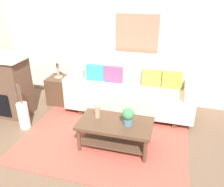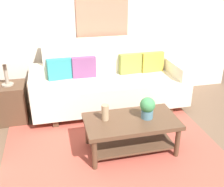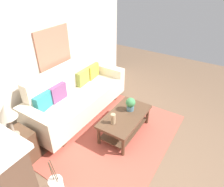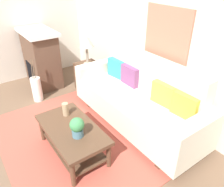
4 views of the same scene
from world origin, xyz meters
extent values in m
plane|color=brown|center=(0.00, 0.00, 0.00)|extent=(9.19, 9.19, 0.00)
cube|color=beige|center=(0.00, 2.18, 1.35)|extent=(5.19, 0.10, 2.70)
cube|color=beige|center=(-2.64, 0.56, 1.35)|extent=(0.10, 5.13, 2.70)
cube|color=#B24C3D|center=(0.00, 0.50, 0.01)|extent=(2.62, 1.74, 0.01)
cube|color=beige|center=(0.21, 1.58, 0.32)|extent=(1.95, 0.84, 0.40)
cube|color=beige|center=(0.21, 1.90, 0.80)|extent=(1.95, 0.20, 0.56)
cube|color=beige|center=(-0.86, 1.58, 0.42)|extent=(0.20, 0.84, 0.60)
cube|color=beige|center=(1.28, 1.58, 0.42)|extent=(0.20, 0.84, 0.60)
cube|color=#513826|center=(-0.66, 1.58, 0.06)|extent=(0.08, 0.74, 0.12)
cube|color=#513826|center=(1.08, 1.58, 0.06)|extent=(0.08, 0.74, 0.12)
cube|color=teal|center=(-0.53, 1.77, 0.68)|extent=(0.37, 0.17, 0.32)
cube|color=#7A4270|center=(-0.16, 1.77, 0.68)|extent=(0.36, 0.12, 0.32)
cube|color=olive|center=(0.58, 1.77, 0.68)|extent=(0.37, 0.15, 0.32)
cube|color=gold|center=(0.95, 1.77, 0.68)|extent=(0.37, 0.15, 0.32)
cube|color=#513826|center=(0.21, 0.48, 0.41)|extent=(1.10, 0.60, 0.05)
cube|color=#513826|center=(0.21, 0.48, 0.12)|extent=(0.98, 0.50, 0.02)
cylinder|color=#513826|center=(-0.28, 0.23, 0.19)|extent=(0.06, 0.06, 0.38)
cylinder|color=#513826|center=(0.70, 0.23, 0.19)|extent=(0.06, 0.06, 0.38)
cylinder|color=#513826|center=(-0.28, 0.73, 0.19)|extent=(0.06, 0.06, 0.38)
cylinder|color=#513826|center=(0.70, 0.73, 0.19)|extent=(0.06, 0.06, 0.38)
cylinder|color=tan|center=(-0.09, 0.55, 0.53)|extent=(0.09, 0.09, 0.19)
cylinder|color=slate|center=(0.40, 0.48, 0.48)|extent=(0.14, 0.14, 0.10)
sphere|color=#3D824A|center=(0.40, 0.48, 0.60)|extent=(0.18, 0.18, 0.18)
cube|color=#513826|center=(-1.26, 1.59, 0.28)|extent=(0.44, 0.44, 0.56)
cylinder|color=gray|center=(-1.26, 1.59, 0.57)|extent=(0.16, 0.16, 0.02)
cylinder|color=gray|center=(-1.26, 1.59, 0.74)|extent=(0.05, 0.05, 0.35)
cone|color=#B2A893|center=(-1.26, 1.59, 1.02)|extent=(0.28, 0.28, 0.22)
cube|color=brown|center=(-2.04, 0.93, 0.55)|extent=(0.90, 0.50, 1.10)
cube|color=black|center=(-2.04, 0.67, 0.30)|extent=(0.52, 0.02, 0.44)
cube|color=silver|center=(-2.04, 0.93, 1.13)|extent=(1.02, 0.58, 0.06)
cylinder|color=white|center=(-1.44, 0.56, 0.23)|extent=(0.18, 0.18, 0.47)
cylinder|color=brown|center=(-1.42, 0.56, 0.65)|extent=(0.03, 0.05, 0.36)
cylinder|color=brown|center=(-1.45, 0.58, 0.65)|extent=(0.03, 0.01, 0.36)
cylinder|color=brown|center=(-1.45, 0.55, 0.65)|extent=(0.04, 0.05, 0.36)
cube|color=#B77056|center=(0.21, 2.11, 1.41)|extent=(0.83, 0.03, 0.75)
camera|label=1|loc=(0.92, -2.32, 2.29)|focal=36.99mm
camera|label=2|loc=(-0.64, -2.09, 2.01)|focal=42.61mm
camera|label=3|loc=(-2.34, -0.86, 2.73)|focal=32.11mm
camera|label=4|loc=(2.34, -0.39, 2.25)|focal=35.27mm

